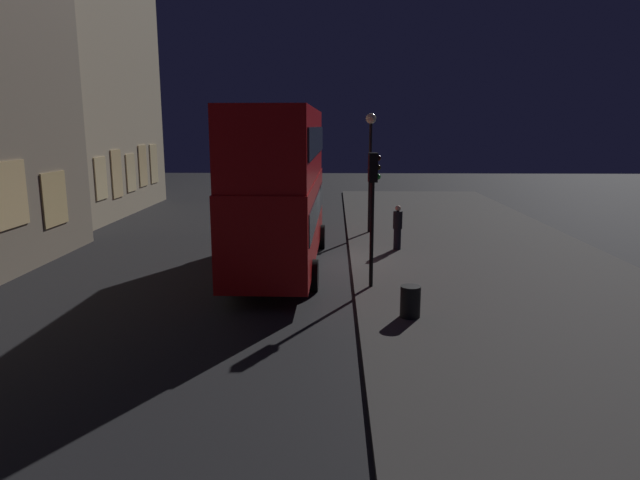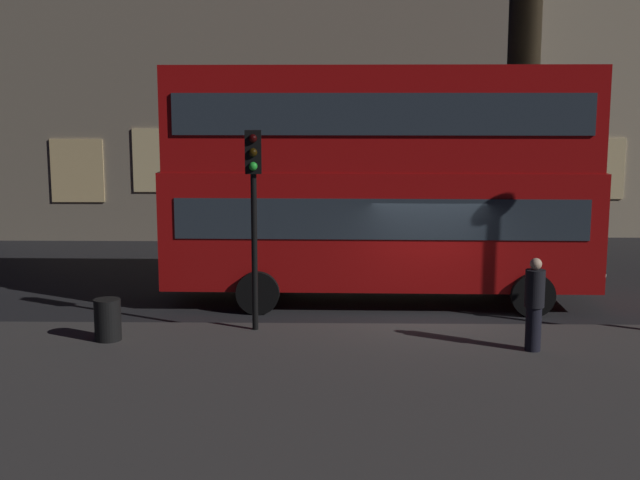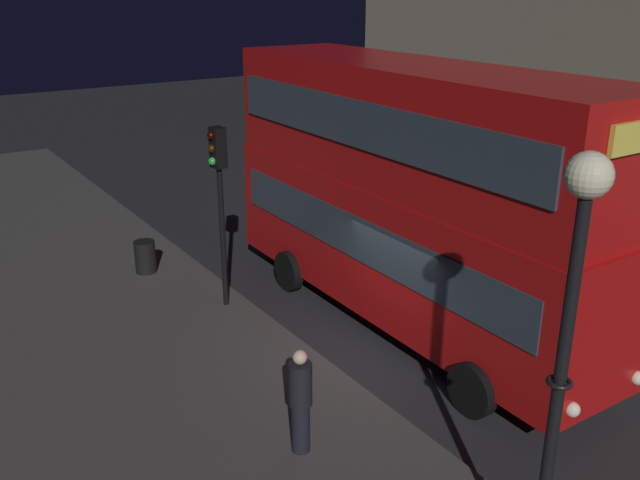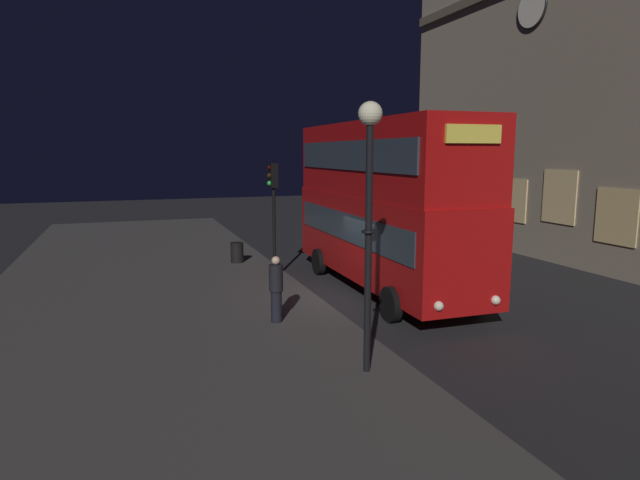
{
  "view_description": "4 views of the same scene",
  "coord_description": "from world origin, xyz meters",
  "px_view_note": "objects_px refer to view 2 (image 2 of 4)",
  "views": [
    {
      "loc": [
        -20.23,
        -0.3,
        4.89
      ],
      "look_at": [
        -3.01,
        0.15,
        1.42
      ],
      "focal_mm": 31.7,
      "sensor_mm": 36.0,
      "label": 1
    },
    {
      "loc": [
        -2.03,
        -18.12,
        4.73
      ],
      "look_at": [
        -2.39,
        0.53,
        1.64
      ],
      "focal_mm": 47.77,
      "sensor_mm": 36.0,
      "label": 2
    },
    {
      "loc": [
        9.15,
        -7.47,
        6.92
      ],
      "look_at": [
        -2.79,
        0.55,
        1.53
      ],
      "focal_mm": 38.67,
      "sensor_mm": 36.0,
      "label": 3
    },
    {
      "loc": [
        14.86,
        -6.3,
        4.5
      ],
      "look_at": [
        -2.11,
        -0.23,
        1.59
      ],
      "focal_mm": 30.35,
      "sensor_mm": 36.0,
      "label": 4
    }
  ],
  "objects_px": {
    "double_decker_bus": "(380,174)",
    "litter_bin": "(108,320)",
    "traffic_light_near_kerb": "(254,188)",
    "pedestrian": "(534,303)"
  },
  "relations": [
    {
      "from": "traffic_light_near_kerb",
      "to": "pedestrian",
      "type": "xyz_separation_m",
      "value": [
        5.29,
        -1.35,
        -1.99
      ]
    },
    {
      "from": "traffic_light_near_kerb",
      "to": "litter_bin",
      "type": "xyz_separation_m",
      "value": [
        -2.78,
        -0.81,
        -2.48
      ]
    },
    {
      "from": "traffic_light_near_kerb",
      "to": "pedestrian",
      "type": "relative_size",
      "value": 2.3
    },
    {
      "from": "traffic_light_near_kerb",
      "to": "litter_bin",
      "type": "relative_size",
      "value": 4.95
    },
    {
      "from": "traffic_light_near_kerb",
      "to": "pedestrian",
      "type": "height_order",
      "value": "traffic_light_near_kerb"
    },
    {
      "from": "pedestrian",
      "to": "double_decker_bus",
      "type": "bearing_deg",
      "value": 62.83
    },
    {
      "from": "traffic_light_near_kerb",
      "to": "double_decker_bus",
      "type": "bearing_deg",
      "value": 44.92
    },
    {
      "from": "litter_bin",
      "to": "pedestrian",
      "type": "bearing_deg",
      "value": -3.84
    },
    {
      "from": "double_decker_bus",
      "to": "litter_bin",
      "type": "xyz_separation_m",
      "value": [
        -5.42,
        -3.8,
        -2.5
      ]
    },
    {
      "from": "double_decker_bus",
      "to": "pedestrian",
      "type": "xyz_separation_m",
      "value": [
        2.66,
        -4.35,
        -2.0
      ]
    }
  ]
}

